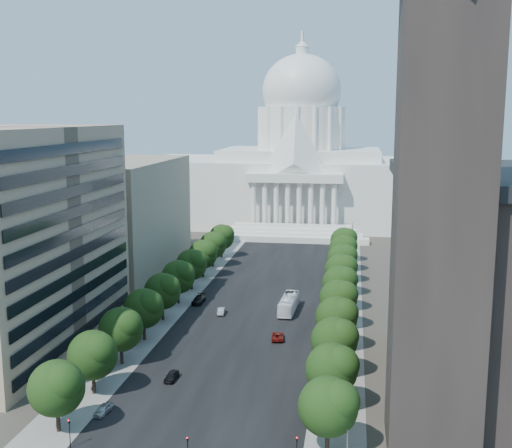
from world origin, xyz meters
The scene contains 40 objects.
road_asphalt centered at (0.00, 90.00, 0.00)m, with size 30.00×260.00×0.01m, color black.
sidewalk_left centered at (-19.00, 90.00, 0.00)m, with size 8.00×260.00×0.02m, color gray.
sidewalk_right centered at (19.00, 90.00, 0.00)m, with size 8.00×260.00×0.02m, color gray.
capitol centered at (0.00, 184.89, 20.01)m, with size 120.00×56.00×73.00m.
office_block_left_far centered at (-48.00, 100.00, 15.00)m, with size 38.00×52.00×30.00m, color gray.
tree_l_a centered at (-17.66, 11.81, 6.45)m, with size 7.79×7.60×9.97m.
tree_l_b centered at (-17.66, 23.81, 6.45)m, with size 7.79×7.60×9.97m.
tree_l_c centered at (-17.66, 35.81, 6.45)m, with size 7.79×7.60×9.97m.
tree_l_d centered at (-17.66, 47.81, 6.45)m, with size 7.79×7.60×9.97m.
tree_l_e centered at (-17.66, 59.81, 6.45)m, with size 7.79×7.60×9.97m.
tree_l_f centered at (-17.66, 71.81, 6.45)m, with size 7.79×7.60×9.97m.
tree_l_g centered at (-17.66, 83.81, 6.45)m, with size 7.79×7.60×9.97m.
tree_l_h centered at (-17.66, 95.81, 6.45)m, with size 7.79×7.60×9.97m.
tree_l_i centered at (-17.66, 107.81, 6.45)m, with size 7.79×7.60×9.97m.
tree_l_j centered at (-17.66, 119.81, 6.45)m, with size 7.79×7.60×9.97m.
tree_r_a centered at (18.34, 11.81, 6.45)m, with size 7.79×7.60×9.97m.
tree_r_b centered at (18.34, 23.81, 6.45)m, with size 7.79×7.60×9.97m.
tree_r_c centered at (18.34, 35.81, 6.45)m, with size 7.79×7.60×9.97m.
tree_r_d centered at (18.34, 47.81, 6.45)m, with size 7.79×7.60×9.97m.
tree_r_e centered at (18.34, 59.81, 6.45)m, with size 7.79×7.60×9.97m.
tree_r_f centered at (18.34, 71.81, 6.45)m, with size 7.79×7.60×9.97m.
tree_r_g centered at (18.34, 83.81, 6.45)m, with size 7.79×7.60×9.97m.
tree_r_h centered at (18.34, 95.81, 6.45)m, with size 7.79×7.60×9.97m.
tree_r_i centered at (18.34, 107.81, 6.45)m, with size 7.79×7.60×9.97m.
tree_r_j centered at (18.34, 119.81, 6.45)m, with size 7.79×7.60×9.97m.
traffic_signal_left centered at (-14.50, 7.99, 3.09)m, with size 0.18×0.49×4.30m.
traffic_signal_right centered at (14.50, 7.99, 3.09)m, with size 0.18×0.49×4.30m.
traffic_signal_median centered at (1.50, 5.99, 3.09)m, with size 0.18×0.49×4.30m.
streetlight_a centered at (19.90, 10.00, 5.82)m, with size 2.61×0.44×9.00m.
streetlight_b centered at (19.90, 35.00, 5.82)m, with size 2.61×0.44×9.00m.
streetlight_c centered at (19.90, 60.00, 5.82)m, with size 2.61×0.44×9.00m.
streetlight_d centered at (19.90, 85.00, 5.82)m, with size 2.61×0.44×9.00m.
streetlight_e centered at (19.90, 110.00, 5.82)m, with size 2.61×0.44×9.00m.
streetlight_f centered at (19.90, 135.00, 5.82)m, with size 2.61×0.44×9.00m.
car_dark_a centered at (-7.66, 30.58, 0.69)m, with size 1.64×4.07×1.39m, color black.
car_silver centered at (-6.85, 65.56, 0.68)m, with size 1.44×4.13×1.36m, color #93959A.
car_red centered at (6.95, 51.87, 0.67)m, with size 2.23×4.84×1.34m, color maroon.
car_dark_b centered at (-13.50, 72.77, 0.82)m, with size 2.30×5.66×1.64m, color black.
car_parked centered at (-14.00, 17.75, 0.67)m, with size 1.58×3.93×1.34m, color #AFB0B7.
city_bus centered at (7.23, 69.64, 1.76)m, with size 2.96×12.65×3.52m, color white.
Camera 1 is at (20.45, -63.45, 42.12)m, focal length 45.00 mm.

